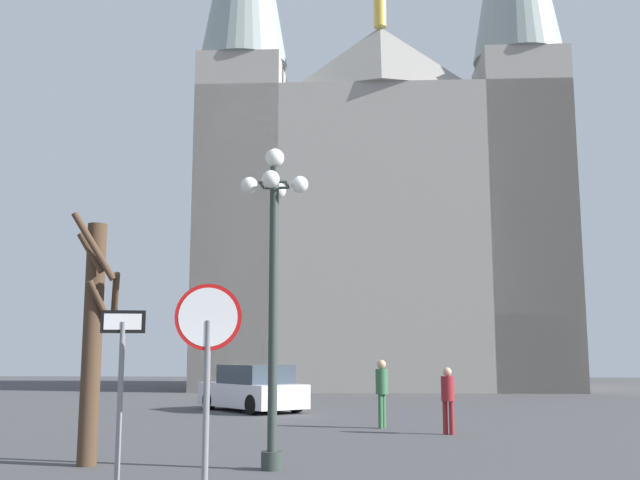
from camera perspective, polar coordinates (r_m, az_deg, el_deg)
The scene contains 8 objects.
cathedral at distance 43.73m, azimuth 4.63°, elevation 3.02°, with size 20.66×12.57×34.09m.
stop_sign at distance 9.46m, azimuth -8.62°, elevation -8.22°, with size 0.84×0.16×2.78m.
one_way_arrow_sign at distance 10.08m, azimuth -15.05°, elevation -10.42°, with size 0.57×0.15×2.47m.
street_lamp at distance 12.88m, azimuth -3.58°, elevation -1.95°, with size 1.20×1.20×5.51m.
bare_tree at distance 13.80m, azimuth -17.02°, elevation -6.96°, with size 0.86×1.03×4.38m.
parked_car_near_white at distance 26.02m, azimuth -5.19°, elevation -11.35°, with size 4.23×4.46×1.56m.
pedestrian_walking at distance 18.63m, azimuth 9.78°, elevation -11.57°, with size 0.32×0.32×1.59m.
pedestrian_standing at distance 19.97m, azimuth 4.76°, elevation -11.13°, with size 0.32×0.32×1.77m.
Camera 1 is at (2.87, -6.22, 1.88)m, focal length 41.69 mm.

